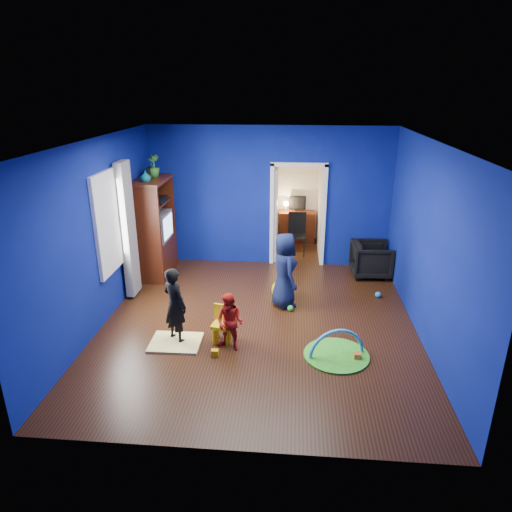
# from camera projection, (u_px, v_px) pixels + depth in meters

# --- Properties ---
(floor) EXTENTS (5.00, 5.50, 0.01)m
(floor) POSITION_uv_depth(u_px,v_px,m) (258.00, 324.00, 7.40)
(floor) COLOR black
(floor) RESTS_ON ground
(ceiling) EXTENTS (5.00, 5.50, 0.01)m
(ceiling) POSITION_uv_depth(u_px,v_px,m) (259.00, 141.00, 6.38)
(ceiling) COLOR white
(ceiling) RESTS_ON wall_back
(wall_back) EXTENTS (5.00, 0.02, 2.90)m
(wall_back) POSITION_uv_depth(u_px,v_px,m) (269.00, 197.00, 9.45)
(wall_back) COLOR navy
(wall_back) RESTS_ON floor
(wall_front) EXTENTS (5.00, 0.02, 2.90)m
(wall_front) POSITION_uv_depth(u_px,v_px,m) (235.00, 331.00, 4.32)
(wall_front) COLOR navy
(wall_front) RESTS_ON floor
(wall_left) EXTENTS (0.02, 5.50, 2.90)m
(wall_left) POSITION_uv_depth(u_px,v_px,m) (99.00, 235.00, 7.09)
(wall_left) COLOR navy
(wall_left) RESTS_ON floor
(wall_right) EXTENTS (0.02, 5.50, 2.90)m
(wall_right) POSITION_uv_depth(u_px,v_px,m) (428.00, 244.00, 6.69)
(wall_right) COLOR navy
(wall_right) RESTS_ON floor
(alcove) EXTENTS (1.00, 1.75, 2.50)m
(alcove) POSITION_uv_depth(u_px,v_px,m) (298.00, 198.00, 10.29)
(alcove) COLOR silver
(alcove) RESTS_ON floor
(armchair) EXTENTS (0.80, 0.78, 0.70)m
(armchair) POSITION_uv_depth(u_px,v_px,m) (371.00, 259.00, 9.16)
(armchair) COLOR black
(armchair) RESTS_ON floor
(child_black) EXTENTS (0.51, 0.48, 1.18)m
(child_black) POSITION_uv_depth(u_px,v_px,m) (175.00, 305.00, 6.73)
(child_black) COLOR black
(child_black) RESTS_ON floor
(child_navy) EXTENTS (0.64, 0.76, 1.32)m
(child_navy) POSITION_uv_depth(u_px,v_px,m) (284.00, 270.00, 7.81)
(child_navy) COLOR #0E1434
(child_navy) RESTS_ON floor
(toddler_red) EXTENTS (0.51, 0.46, 0.87)m
(toddler_red) POSITION_uv_depth(u_px,v_px,m) (230.00, 322.00, 6.56)
(toddler_red) COLOR red
(toddler_red) RESTS_ON floor
(vase) EXTENTS (0.26, 0.26, 0.21)m
(vase) POSITION_uv_depth(u_px,v_px,m) (145.00, 176.00, 8.37)
(vase) COLOR #0D616F
(vase) RESTS_ON tv_armoire
(potted_plant) EXTENTS (0.28, 0.28, 0.42)m
(potted_plant) POSITION_uv_depth(u_px,v_px,m) (153.00, 166.00, 8.81)
(potted_plant) COLOR #32802E
(potted_plant) RESTS_ON tv_armoire
(tv_armoire) EXTENTS (0.58, 1.14, 1.96)m
(tv_armoire) POSITION_uv_depth(u_px,v_px,m) (155.00, 228.00, 9.03)
(tv_armoire) COLOR #3D170A
(tv_armoire) RESTS_ON floor
(crt_tv) EXTENTS (0.46, 0.70, 0.54)m
(crt_tv) POSITION_uv_depth(u_px,v_px,m) (157.00, 226.00, 9.01)
(crt_tv) COLOR silver
(crt_tv) RESTS_ON tv_armoire
(yellow_blanket) EXTENTS (0.76, 0.61, 0.03)m
(yellow_blanket) POSITION_uv_depth(u_px,v_px,m) (176.00, 342.00, 6.84)
(yellow_blanket) COLOR #F2E07A
(yellow_blanket) RESTS_ON floor
(hopper_ball) EXTENTS (0.36, 0.36, 0.36)m
(hopper_ball) POSITION_uv_depth(u_px,v_px,m) (281.00, 290.00, 8.21)
(hopper_ball) COLOR yellow
(hopper_ball) RESTS_ON floor
(kid_chair) EXTENTS (0.33, 0.33, 0.50)m
(kid_chair) POSITION_uv_depth(u_px,v_px,m) (222.00, 326.00, 6.83)
(kid_chair) COLOR yellow
(kid_chair) RESTS_ON floor
(play_mat) EXTENTS (0.93, 0.93, 0.02)m
(play_mat) POSITION_uv_depth(u_px,v_px,m) (336.00, 355.00, 6.52)
(play_mat) COLOR green
(play_mat) RESTS_ON floor
(toy_arch) EXTENTS (0.81, 0.29, 0.83)m
(toy_arch) POSITION_uv_depth(u_px,v_px,m) (336.00, 355.00, 6.52)
(toy_arch) COLOR #3F8CD8
(toy_arch) RESTS_ON floor
(window_left) EXTENTS (0.03, 0.95, 1.55)m
(window_left) POSITION_uv_depth(u_px,v_px,m) (108.00, 222.00, 7.38)
(window_left) COLOR white
(window_left) RESTS_ON wall_left
(curtain) EXTENTS (0.14, 0.42, 2.40)m
(curtain) POSITION_uv_depth(u_px,v_px,m) (128.00, 230.00, 7.99)
(curtain) COLOR slate
(curtain) RESTS_ON floor
(doorway) EXTENTS (1.16, 0.10, 2.10)m
(doorway) POSITION_uv_depth(u_px,v_px,m) (298.00, 217.00, 9.54)
(doorway) COLOR white
(doorway) RESTS_ON floor
(study_desk) EXTENTS (0.88, 0.44, 0.75)m
(study_desk) POSITION_uv_depth(u_px,v_px,m) (297.00, 227.00, 11.19)
(study_desk) COLOR #3D140A
(study_desk) RESTS_ON floor
(desk_monitor) EXTENTS (0.40, 0.05, 0.32)m
(desk_monitor) POSITION_uv_depth(u_px,v_px,m) (298.00, 202.00, 11.10)
(desk_monitor) COLOR black
(desk_monitor) RESTS_ON study_desk
(desk_lamp) EXTENTS (0.14, 0.14, 0.14)m
(desk_lamp) POSITION_uv_depth(u_px,v_px,m) (286.00, 204.00, 11.07)
(desk_lamp) COLOR #FFD88C
(desk_lamp) RESTS_ON study_desk
(folding_chair) EXTENTS (0.40, 0.40, 0.92)m
(folding_chair) POSITION_uv_depth(u_px,v_px,m) (297.00, 235.00, 10.27)
(folding_chair) COLOR black
(folding_chair) RESTS_ON floor
(book_shelf) EXTENTS (0.88, 0.24, 0.04)m
(book_shelf) POSITION_uv_depth(u_px,v_px,m) (299.00, 158.00, 10.71)
(book_shelf) COLOR white
(book_shelf) RESTS_ON study_desk
(toy_0) EXTENTS (0.10, 0.08, 0.10)m
(toy_0) POSITION_uv_depth(u_px,v_px,m) (357.00, 357.00, 6.42)
(toy_0) COLOR #F85E29
(toy_0) RESTS_ON floor
(toy_1) EXTENTS (0.11, 0.11, 0.11)m
(toy_1) POSITION_uv_depth(u_px,v_px,m) (378.00, 295.00, 8.31)
(toy_1) COLOR #258FD5
(toy_1) RESTS_ON floor
(toy_2) EXTENTS (0.10, 0.08, 0.10)m
(toy_2) POSITION_uv_depth(u_px,v_px,m) (215.00, 353.00, 6.51)
(toy_2) COLOR #FFB80D
(toy_2) RESTS_ON floor
(toy_3) EXTENTS (0.11, 0.11, 0.11)m
(toy_3) POSITION_uv_depth(u_px,v_px,m) (290.00, 308.00, 7.81)
(toy_3) COLOR green
(toy_3) RESTS_ON floor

